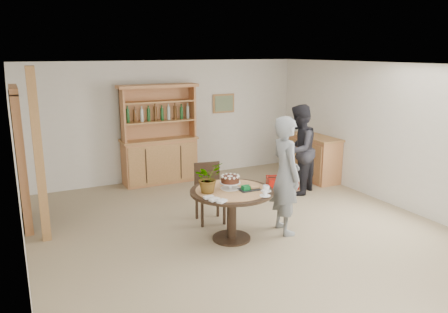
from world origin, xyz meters
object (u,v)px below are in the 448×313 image
(adult_person, at_px, (298,150))
(red_suitcase, at_px, (282,182))
(dining_table, at_px, (232,200))
(dining_chair, at_px, (209,188))
(teen_boy, at_px, (286,175))
(hutch, at_px, (159,150))
(sideboard, at_px, (314,158))

(adult_person, height_order, red_suitcase, adult_person)
(dining_table, height_order, red_suitcase, dining_table)
(dining_chair, xyz_separation_m, teen_boy, (0.84, -0.93, 0.35))
(red_suitcase, bearing_deg, teen_boy, -100.41)
(hutch, height_order, teen_boy, hutch)
(hutch, relative_size, dining_chair, 2.16)
(dining_chair, height_order, red_suitcase, dining_chair)
(sideboard, distance_m, dining_chair, 3.20)
(dining_chair, relative_size, teen_boy, 0.53)
(teen_boy, bearing_deg, dining_table, 91.94)
(dining_table, xyz_separation_m, dining_chair, (0.01, 0.83, -0.07))
(hutch, bearing_deg, adult_person, -41.26)
(hutch, height_order, dining_chair, hutch)
(sideboard, height_order, adult_person, adult_person)
(teen_boy, xyz_separation_m, red_suitcase, (1.22, 1.89, -0.79))
(dining_chair, xyz_separation_m, red_suitcase, (2.06, 0.96, -0.43))
(dining_chair, distance_m, adult_person, 2.18)
(adult_person, bearing_deg, teen_boy, 15.95)
(sideboard, height_order, dining_chair, dining_chair)
(dining_chair, height_order, adult_person, adult_person)
(teen_boy, relative_size, adult_person, 1.03)
(hutch, relative_size, dining_table, 1.70)
(dining_table, relative_size, teen_boy, 0.68)
(dining_chair, distance_m, red_suitcase, 2.32)
(dining_table, bearing_deg, sideboard, 33.29)
(dining_table, bearing_deg, red_suitcase, 40.81)
(sideboard, relative_size, dining_table, 1.05)
(dining_table, distance_m, red_suitcase, 2.79)
(dining_chair, bearing_deg, sideboard, 29.81)
(dining_table, height_order, dining_chair, dining_chair)
(teen_boy, bearing_deg, dining_chair, 50.71)
(adult_person, bearing_deg, dining_chair, -19.21)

